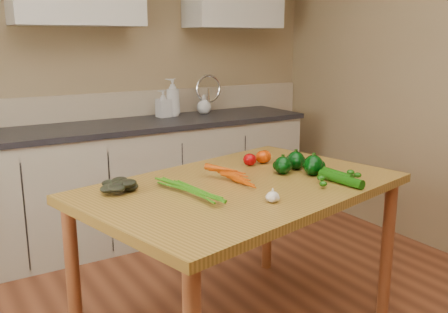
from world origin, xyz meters
TOP-DOWN VIEW (x-y plane):
  - room at (0.00, 0.17)m, footprint 4.04×5.04m
  - counter_run at (0.21, 2.19)m, footprint 2.84×0.64m
  - table at (0.16, 0.63)m, footprint 1.71×1.30m
  - soap_bottle_a at (0.63, 2.33)m, footprint 0.15×0.15m
  - soap_bottle_b at (0.53, 2.31)m, footprint 0.11×0.11m
  - soap_bottle_c at (0.91, 2.31)m, footprint 0.14×0.14m
  - carrot_bunch at (0.05, 0.66)m, footprint 0.33×0.28m
  - leafy_greens at (-0.39, 0.83)m, footprint 0.22×0.20m
  - garlic_bulb at (0.12, 0.32)m, footprint 0.06×0.06m
  - pepper_a at (0.45, 0.67)m, footprint 0.09×0.09m
  - pepper_b at (0.56, 0.71)m, footprint 0.10×0.10m
  - pepper_c at (0.57, 0.57)m, footprint 0.10×0.10m
  - tomato_a at (0.40, 0.90)m, footprint 0.08×0.08m
  - tomato_b at (0.49, 0.91)m, footprint 0.08×0.08m
  - tomato_c at (0.51, 0.92)m, footprint 0.08×0.08m
  - zucchini_a at (0.60, 0.43)m, footprint 0.05×0.20m
  - zucchini_b at (0.57, 0.37)m, footprint 0.07×0.26m

SIDE VIEW (x-z plane):
  - counter_run at x=0.21m, z-range -0.11..1.03m
  - table at x=0.16m, z-range 0.32..1.14m
  - zucchini_b at x=0.57m, z-range 0.82..0.87m
  - garlic_bulb at x=0.12m, z-range 0.82..0.87m
  - zucchini_a at x=0.60m, z-range 0.82..0.87m
  - tomato_a at x=0.40m, z-range 0.82..0.89m
  - tomato_c at x=0.51m, z-range 0.82..0.89m
  - tomato_b at x=0.49m, z-range 0.82..0.89m
  - carrot_bunch at x=0.05m, z-range 0.82..0.90m
  - pepper_a at x=0.45m, z-range 0.82..0.91m
  - pepper_b at x=0.56m, z-range 0.82..0.92m
  - pepper_c at x=0.57m, z-range 0.82..0.92m
  - leafy_greens at x=-0.39m, z-range 0.82..0.93m
  - soap_bottle_c at x=0.91m, z-range 0.90..1.06m
  - soap_bottle_b at x=0.53m, z-range 0.90..1.12m
  - soap_bottle_a at x=0.63m, z-range 0.90..1.20m
  - room at x=0.00m, z-range -0.07..2.57m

